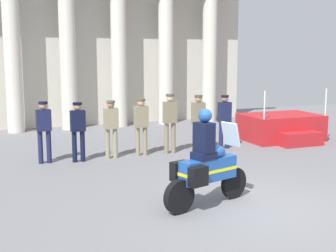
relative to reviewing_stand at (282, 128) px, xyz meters
name	(u,v)px	position (x,y,z in m)	size (l,w,h in m)	color
ground_plane	(254,209)	(-4.60, -5.69, -0.42)	(28.00, 28.00, 0.00)	slate
colonnade_backdrop	(90,39)	(-5.30, 5.50, 3.06)	(13.60, 1.46, 6.69)	beige
reviewing_stand	(282,128)	(0.00, 0.00, 0.00)	(2.53, 2.25, 1.77)	#B21E23
officer_in_row_0	(44,127)	(-7.87, -0.47, 0.56)	(0.39, 0.24, 1.66)	#191E42
officer_in_row_1	(78,127)	(-7.00, -0.64, 0.54)	(0.39, 0.24, 1.62)	black
officer_in_row_2	(111,124)	(-6.06, -0.55, 0.54)	(0.39, 0.24, 1.63)	gray
officer_in_row_3	(141,122)	(-5.17, -0.52, 0.55)	(0.39, 0.24, 1.65)	#847A5B
officer_in_row_4	(170,119)	(-4.29, -0.53, 0.61)	(0.39, 0.24, 1.75)	#7A7056
officer_in_row_5	(198,118)	(-3.38, -0.54, 0.57)	(0.39, 0.24, 1.69)	#7A7056
officer_in_row_6	(224,117)	(-2.48, -0.51, 0.56)	(0.39, 0.24, 1.66)	#191E42
motorcycle_with_rider	(206,166)	(-5.41, -5.21, 0.37)	(2.03, 0.93, 1.90)	black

